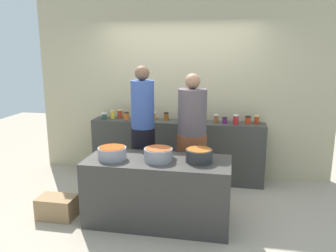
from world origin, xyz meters
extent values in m
plane|color=tan|center=(0.00, 0.00, 0.00)|extent=(12.00, 12.00, 0.00)
cube|color=tan|center=(0.00, 1.45, 1.50)|extent=(4.80, 0.12, 3.00)
cube|color=#3B3A35|center=(0.00, 1.10, 0.48)|extent=(2.70, 0.36, 0.96)
cube|color=#353330|center=(0.00, -0.30, 0.40)|extent=(1.70, 0.70, 0.79)
cylinder|color=#254437|center=(-1.17, 1.04, 1.00)|extent=(0.08, 0.08, 0.09)
cylinder|color=silver|center=(-1.17, 1.04, 1.05)|extent=(0.08, 0.08, 0.02)
cylinder|color=gold|center=(-1.06, 1.12, 1.02)|extent=(0.07, 0.07, 0.12)
cylinder|color=#D6C666|center=(-1.06, 1.12, 1.08)|extent=(0.07, 0.07, 0.02)
cylinder|color=#A6331B|center=(-0.95, 1.17, 1.02)|extent=(0.08, 0.08, 0.13)
cylinder|color=#D6C666|center=(-0.95, 1.17, 1.09)|extent=(0.08, 0.08, 0.01)
cylinder|color=#CF5D1F|center=(-0.80, 1.05, 1.02)|extent=(0.08, 0.08, 0.11)
cylinder|color=black|center=(-0.80, 1.05, 1.08)|extent=(0.08, 0.08, 0.01)
cylinder|color=#4C2249|center=(-0.60, 1.10, 1.00)|extent=(0.07, 0.07, 0.09)
cylinder|color=silver|center=(-0.60, 1.10, 1.05)|extent=(0.07, 0.07, 0.01)
cylinder|color=#D86708|center=(-0.39, 1.15, 1.01)|extent=(0.08, 0.08, 0.11)
cylinder|color=silver|center=(-0.39, 1.15, 1.07)|extent=(0.08, 0.08, 0.01)
cylinder|color=brown|center=(-0.18, 1.13, 1.01)|extent=(0.08, 0.08, 0.11)
cylinder|color=black|center=(-0.18, 1.13, 1.08)|extent=(0.08, 0.08, 0.02)
cylinder|color=orange|center=(0.17, 1.03, 1.00)|extent=(0.07, 0.07, 0.09)
cylinder|color=#D6C666|center=(0.17, 1.03, 1.06)|extent=(0.07, 0.07, 0.01)
cylinder|color=#BA3B16|center=(0.32, 1.13, 1.02)|extent=(0.08, 0.08, 0.12)
cylinder|color=black|center=(0.32, 1.13, 1.09)|extent=(0.09, 0.09, 0.01)
cylinder|color=brown|center=(0.60, 1.10, 1.01)|extent=(0.07, 0.07, 0.11)
cylinder|color=silver|center=(0.60, 1.10, 1.08)|extent=(0.07, 0.07, 0.02)
cylinder|color=#591F5C|center=(0.73, 1.07, 1.00)|extent=(0.07, 0.07, 0.09)
cylinder|color=black|center=(0.73, 1.07, 1.05)|extent=(0.07, 0.07, 0.01)
cylinder|color=#AD1F22|center=(0.90, 1.04, 1.02)|extent=(0.08, 0.08, 0.13)
cylinder|color=silver|center=(0.90, 1.04, 1.09)|extent=(0.08, 0.08, 0.01)
cylinder|color=#BC3718|center=(1.08, 1.12, 1.01)|extent=(0.08, 0.08, 0.10)
cylinder|color=black|center=(1.08, 1.12, 1.07)|extent=(0.09, 0.09, 0.01)
cylinder|color=#AE3015|center=(1.21, 1.14, 1.01)|extent=(0.07, 0.07, 0.11)
cylinder|color=#D6C666|center=(1.21, 1.14, 1.08)|extent=(0.07, 0.07, 0.01)
cylinder|color=gray|center=(-0.53, -0.38, 0.86)|extent=(0.33, 0.33, 0.14)
cylinder|color=#9E3E14|center=(-0.53, -0.38, 0.94)|extent=(0.31, 0.31, 0.00)
cylinder|color=gray|center=(0.01, -0.34, 0.86)|extent=(0.33, 0.33, 0.15)
cylinder|color=#9E4722|center=(0.01, -0.34, 0.94)|extent=(0.30, 0.30, 0.00)
cylinder|color=#2D2D2D|center=(0.48, -0.29, 0.87)|extent=(0.30, 0.30, 0.15)
cylinder|color=brown|center=(0.48, -0.29, 0.94)|extent=(0.28, 0.28, 0.00)
cylinder|color=black|center=(-0.33, 0.28, 0.51)|extent=(0.32, 0.32, 1.03)
cylinder|color=#344D8E|center=(-0.33, 0.28, 1.34)|extent=(0.31, 0.31, 0.63)
sphere|color=brown|center=(-0.33, 0.28, 1.75)|extent=(0.19, 0.19, 0.19)
cylinder|color=brown|center=(0.33, 0.30, 0.48)|extent=(0.39, 0.39, 0.97)
cylinder|color=#51474A|center=(0.33, 0.30, 1.26)|extent=(0.38, 0.38, 0.59)
sphere|color=#8C6047|center=(0.33, 0.30, 1.66)|extent=(0.20, 0.20, 0.20)
cube|color=#96754E|center=(-1.26, -0.43, 0.14)|extent=(0.46, 0.30, 0.27)
camera|label=1|loc=(0.82, -3.97, 2.05)|focal=36.09mm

